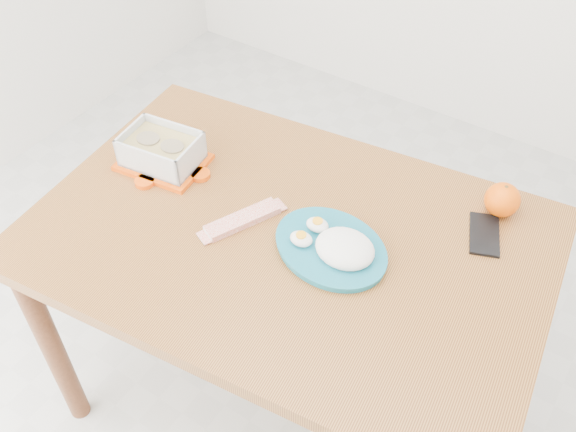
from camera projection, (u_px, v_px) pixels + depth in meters
The scene contains 7 objects.
ground at pixel (293, 413), 2.03m from camera, with size 3.50×3.50×0.00m, color #B7B7B2.
dining_table at pixel (288, 260), 1.61m from camera, with size 1.32×0.96×0.75m.
food_container at pixel (162, 151), 1.70m from camera, with size 0.24×0.20×0.09m.
orange_fruit at pixel (502, 200), 1.57m from camera, with size 0.09×0.09×0.09m, color #F74904.
rice_plate at pixel (335, 246), 1.48m from camera, with size 0.34×0.34×0.08m.
candy_bar at pixel (243, 220), 1.57m from camera, with size 0.19×0.05×0.02m, color red.
smartphone at pixel (484, 234), 1.54m from camera, with size 0.07×0.14×0.01m, color black.
Camera 1 is at (0.54, -0.84, 1.87)m, focal length 40.00 mm.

